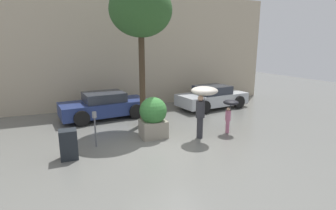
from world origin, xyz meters
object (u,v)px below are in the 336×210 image
(planter_box, at_px, (153,116))
(parking_meter, at_px, (95,122))
(person_child, at_px, (230,108))
(parked_car_far, at_px, (212,97))
(newspaper_box, at_px, (69,144))
(street_tree, at_px, (141,11))
(parked_car_near, at_px, (104,106))
(person_adult, at_px, (203,98))

(planter_box, relative_size, parking_meter, 1.24)
(person_child, distance_m, parked_car_far, 4.19)
(newspaper_box, bearing_deg, street_tree, 38.93)
(street_tree, xyz_separation_m, parking_meter, (-2.19, -1.79, -3.73))
(planter_box, xyz_separation_m, parked_car_near, (-1.23, 3.38, -0.22))
(person_child, distance_m, street_tree, 5.08)
(street_tree, height_order, parking_meter, street_tree)
(newspaper_box, bearing_deg, parked_car_far, 28.70)
(person_child, relative_size, street_tree, 0.23)
(parked_car_near, distance_m, parked_car_far, 5.70)
(person_adult, xyz_separation_m, parked_car_far, (2.88, 4.04, -0.93))
(person_adult, relative_size, parked_car_far, 0.48)
(planter_box, relative_size, newspaper_box, 1.67)
(person_adult, distance_m, parked_car_far, 5.04)
(person_adult, bearing_deg, person_child, 67.04)
(parked_car_far, relative_size, street_tree, 0.70)
(person_adult, distance_m, street_tree, 4.22)
(parking_meter, bearing_deg, person_adult, -9.98)
(planter_box, bearing_deg, parked_car_far, 35.82)
(person_child, relative_size, parking_meter, 1.07)
(parked_car_near, relative_size, newspaper_box, 4.57)
(parked_car_far, relative_size, newspaper_box, 4.42)
(parked_car_near, bearing_deg, newspaper_box, 150.87)
(planter_box, height_order, person_adult, person_adult)
(parked_car_near, distance_m, newspaper_box, 4.56)
(person_adult, relative_size, parking_meter, 1.59)
(planter_box, distance_m, street_tree, 4.15)
(parked_car_far, xyz_separation_m, newspaper_box, (-7.42, -4.06, -0.12))
(parked_car_far, height_order, newspaper_box, parked_car_far)
(person_child, xyz_separation_m, parked_car_far, (1.59, 3.86, -0.43))
(newspaper_box, bearing_deg, parking_meter, 37.98)
(person_child, bearing_deg, street_tree, 142.76)
(newspaper_box, bearing_deg, person_child, 2.02)
(person_adult, height_order, parked_car_far, person_adult)
(parked_car_near, distance_m, parking_meter, 3.66)
(parked_car_far, bearing_deg, newspaper_box, 110.74)
(street_tree, height_order, newspaper_box, street_tree)
(parked_car_near, distance_m, street_tree, 4.60)
(parked_car_far, bearing_deg, person_child, 149.56)
(planter_box, relative_size, parked_car_far, 0.38)
(street_tree, bearing_deg, parked_car_far, 20.10)
(person_child, distance_m, newspaper_box, 5.85)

